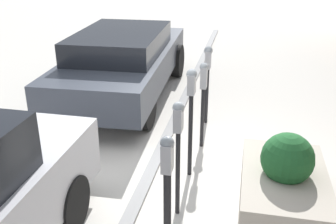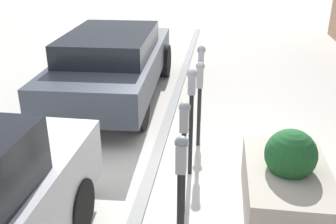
{
  "view_description": "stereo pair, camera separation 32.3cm",
  "coord_description": "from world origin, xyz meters",
  "px_view_note": "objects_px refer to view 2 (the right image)",
  "views": [
    {
      "loc": [
        -4.55,
        -1.08,
        2.88
      ],
      "look_at": [
        0.0,
        -0.14,
        0.88
      ],
      "focal_mm": 42.0,
      "sensor_mm": 36.0,
      "label": 1
    },
    {
      "loc": [
        -4.61,
        -0.77,
        2.88
      ],
      "look_at": [
        0.0,
        -0.14,
        0.88
      ],
      "focal_mm": 42.0,
      "sensor_mm": 36.0,
      "label": 2
    }
  ],
  "objects_px": {
    "parking_meter_nearest": "(181,188)",
    "parking_meter_farthest": "(201,69)",
    "parking_meter_second": "(184,136)",
    "parking_meter_middle": "(192,102)",
    "planter_box": "(287,183)",
    "parking_meter_fourth": "(200,87)",
    "parked_car_middle": "(114,61)"
  },
  "relations": [
    {
      "from": "parking_meter_fourth",
      "to": "parked_car_middle",
      "type": "height_order",
      "value": "parked_car_middle"
    },
    {
      "from": "parking_meter_nearest",
      "to": "parking_meter_farthest",
      "type": "relative_size",
      "value": 1.05
    },
    {
      "from": "parking_meter_fourth",
      "to": "parked_car_middle",
      "type": "bearing_deg",
      "value": 44.22
    },
    {
      "from": "parking_meter_middle",
      "to": "planter_box",
      "type": "height_order",
      "value": "parking_meter_middle"
    },
    {
      "from": "parking_meter_nearest",
      "to": "parked_car_middle",
      "type": "relative_size",
      "value": 0.3
    },
    {
      "from": "parked_car_middle",
      "to": "parking_meter_farthest",
      "type": "bearing_deg",
      "value": -120.78
    },
    {
      "from": "parking_meter_middle",
      "to": "parked_car_middle",
      "type": "relative_size",
      "value": 0.31
    },
    {
      "from": "parking_meter_nearest",
      "to": "parked_car_middle",
      "type": "height_order",
      "value": "parking_meter_nearest"
    },
    {
      "from": "parking_meter_middle",
      "to": "planter_box",
      "type": "xyz_separation_m",
      "value": [
        -0.64,
        -1.16,
        -0.69
      ]
    },
    {
      "from": "parking_meter_farthest",
      "to": "parked_car_middle",
      "type": "bearing_deg",
      "value": 61.41
    },
    {
      "from": "parking_meter_second",
      "to": "parking_meter_middle",
      "type": "distance_m",
      "value": 0.85
    },
    {
      "from": "parking_meter_middle",
      "to": "parked_car_middle",
      "type": "height_order",
      "value": "parking_meter_middle"
    },
    {
      "from": "planter_box",
      "to": "parking_meter_farthest",
      "type": "bearing_deg",
      "value": 25.76
    },
    {
      "from": "parking_meter_second",
      "to": "parking_meter_nearest",
      "type": "bearing_deg",
      "value": -176.19
    },
    {
      "from": "parking_meter_farthest",
      "to": "parking_meter_fourth",
      "type": "bearing_deg",
      "value": -177.63
    },
    {
      "from": "parking_meter_nearest",
      "to": "parked_car_middle",
      "type": "xyz_separation_m",
      "value": [
        4.36,
        1.79,
        -0.15
      ]
    },
    {
      "from": "parking_meter_middle",
      "to": "parking_meter_farthest",
      "type": "distance_m",
      "value": 1.72
    },
    {
      "from": "parking_meter_middle",
      "to": "parked_car_middle",
      "type": "bearing_deg",
      "value": 33.02
    },
    {
      "from": "parking_meter_second",
      "to": "planter_box",
      "type": "relative_size",
      "value": 0.9
    },
    {
      "from": "planter_box",
      "to": "parked_car_middle",
      "type": "distance_m",
      "value": 4.42
    },
    {
      "from": "parking_meter_middle",
      "to": "planter_box",
      "type": "bearing_deg",
      "value": -118.8
    },
    {
      "from": "parking_meter_farthest",
      "to": "planter_box",
      "type": "bearing_deg",
      "value": -154.24
    },
    {
      "from": "parking_meter_nearest",
      "to": "parking_meter_second",
      "type": "xyz_separation_m",
      "value": [
        0.83,
        0.06,
        0.1
      ]
    },
    {
      "from": "parking_meter_nearest",
      "to": "parking_meter_middle",
      "type": "bearing_deg",
      "value": 1.54
    },
    {
      "from": "parking_meter_second",
      "to": "parking_meter_middle",
      "type": "bearing_deg",
      "value": -0.68
    },
    {
      "from": "parking_meter_nearest",
      "to": "parking_meter_second",
      "type": "distance_m",
      "value": 0.84
    },
    {
      "from": "parking_meter_fourth",
      "to": "parking_meter_farthest",
      "type": "bearing_deg",
      "value": 2.37
    },
    {
      "from": "parking_meter_middle",
      "to": "parking_meter_fourth",
      "type": "bearing_deg",
      "value": -3.86
    },
    {
      "from": "parking_meter_fourth",
      "to": "parking_meter_middle",
      "type": "bearing_deg",
      "value": 176.14
    },
    {
      "from": "parking_meter_middle",
      "to": "parking_meter_fourth",
      "type": "xyz_separation_m",
      "value": [
        0.83,
        -0.06,
        -0.1
      ]
    },
    {
      "from": "planter_box",
      "to": "parking_meter_nearest",
      "type": "bearing_deg",
      "value": 133.12
    },
    {
      "from": "parking_meter_fourth",
      "to": "parking_meter_nearest",
      "type": "bearing_deg",
      "value": 179.75
    }
  ]
}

